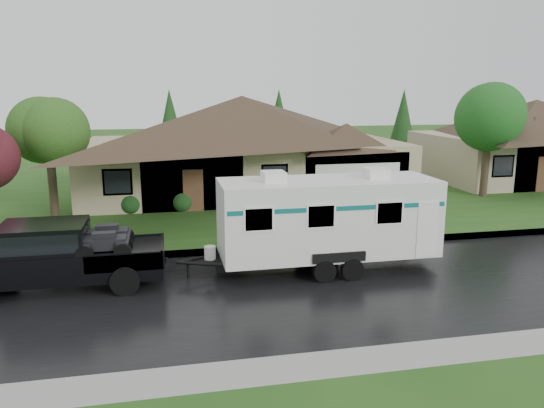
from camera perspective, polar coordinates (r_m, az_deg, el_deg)
The scene contains 11 objects.
ground at distance 18.36m, azimuth -2.71°, elevation -7.23°, with size 140.00×140.00×0.00m, color #1F4C17.
road at distance 16.51m, azimuth -1.59°, elevation -9.48°, with size 140.00×8.00×0.01m, color black.
curb at distance 20.45m, azimuth -3.72°, elevation -4.96°, with size 140.00×0.50×0.15m, color gray.
lawn at distance 32.77m, azimuth -6.89°, elevation 1.52°, with size 140.00×26.00×0.15m, color #1F4C17.
house_main at distance 31.44m, azimuth -2.66°, elevation 7.62°, with size 19.44×10.80×6.90m.
house_neighbor at distance 40.24m, azimuth 26.79°, elevation 6.95°, with size 15.12×9.72×6.45m.
tree_left_green at distance 27.14m, azimuth -22.96°, elevation 7.21°, with size 3.52×3.52×5.82m.
tree_right_green at distance 32.11m, azimuth 22.33°, elevation 8.38°, with size 3.76×3.76×6.22m.
shrub_row at distance 27.36m, azimuth -1.69°, elevation 0.71°, with size 13.60×1.00×1.00m.
pickup_truck at distance 17.83m, azimuth -22.25°, elevation -4.95°, with size 6.29×2.39×2.10m.
travel_trailer at distance 18.16m, azimuth 6.02°, elevation -1.42°, with size 7.76×2.73×3.48m.
Camera 1 is at (-2.69, -17.10, 6.11)m, focal length 35.00 mm.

